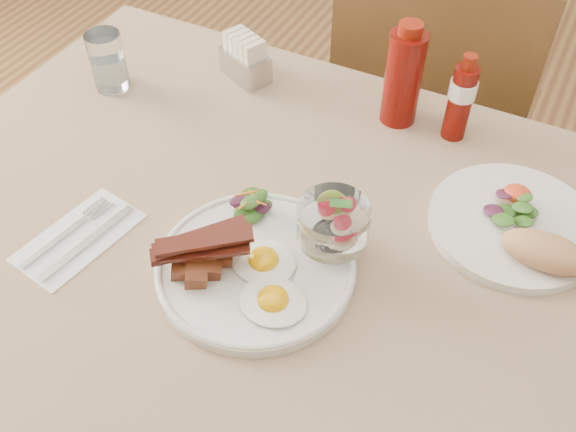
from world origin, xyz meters
name	(u,v)px	position (x,y,z in m)	size (l,w,h in m)	color
table	(309,282)	(0.00, 0.00, 0.66)	(1.33, 0.88, 0.75)	#56381B
chair_far	(431,117)	(0.00, 0.66, 0.52)	(0.42, 0.42, 0.93)	#56381B
main_plate	(256,268)	(-0.05, -0.08, 0.76)	(0.28, 0.28, 0.02)	silver
fried_eggs	(268,280)	(-0.02, -0.10, 0.78)	(0.15, 0.16, 0.03)	white
bacon_potato_pile	(201,255)	(-0.11, -0.12, 0.80)	(0.13, 0.12, 0.06)	maroon
side_salad	(252,205)	(-0.10, 0.00, 0.78)	(0.07, 0.06, 0.04)	#254F15
fruit_cup	(333,223)	(0.03, -0.01, 0.82)	(0.10, 0.10, 0.10)	white
second_plate	(521,229)	(0.27, 0.15, 0.77)	(0.25, 0.25, 0.06)	silver
ketchup_bottle	(403,77)	(0.01, 0.34, 0.84)	(0.08, 0.08, 0.19)	#5D0905
hot_sauce_bottle	(461,99)	(0.11, 0.34, 0.83)	(0.05, 0.05, 0.16)	#5D0905
sugar_caddy	(245,60)	(-0.29, 0.32, 0.79)	(0.11, 0.09, 0.09)	#B3B2B7
water_glass	(109,64)	(-0.50, 0.19, 0.80)	(0.06, 0.06, 0.11)	white
napkin_cutlery	(79,238)	(-0.31, -0.14, 0.75)	(0.13, 0.20, 0.01)	white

